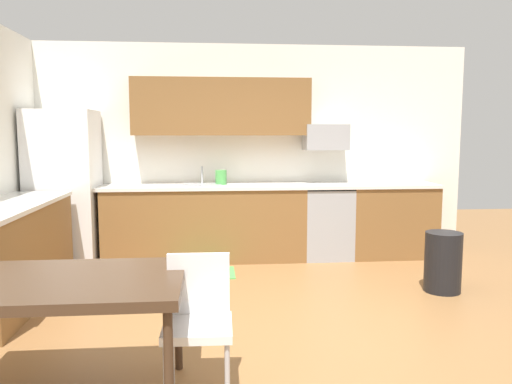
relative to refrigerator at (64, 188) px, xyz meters
The scene contains 18 objects.
ground_plane 3.25m from the refrigerator, 45.52° to the right, with size 12.00×12.00×0.00m, color olive.
wall_back 2.26m from the refrigerator, 11.16° to the left, with size 5.80×0.10×2.70m, color white.
cabinet_run_back 1.73m from the refrigerator, ahead, with size 2.46×0.60×0.90m, color brown.
cabinet_run_back_right 4.06m from the refrigerator, ahead, with size 1.09×0.60×0.90m, color brown.
cabinet_run_left 1.50m from the refrigerator, 94.83° to the right, with size 0.60×2.00×0.90m, color brown.
countertop_back 2.18m from the refrigerator, ahead, with size 4.80×0.64×0.04m, color silver.
countertop_left 1.43m from the refrigerator, 94.83° to the right, with size 0.64×2.00×0.04m, color silver.
upper_cabinets_back 2.13m from the refrigerator, ahead, with size 2.20×0.34×0.70m, color brown.
refrigerator is the anchor object (origin of this frame).
oven_range 3.23m from the refrigerator, ahead, with size 0.60×0.60×0.91m.
microwave 3.25m from the refrigerator, ahead, with size 0.54×0.36×0.32m, color #9EA0A5.
sink_basin 1.63m from the refrigerator, ahead, with size 0.48×0.40×0.14m, color #A5A8AD.
sink_faucet 1.65m from the refrigerator, ahead, with size 0.02×0.02×0.24m, color #B2B5BA.
dining_table 3.39m from the refrigerator, 75.13° to the right, with size 1.40×0.90×0.76m.
chair_near_table 3.66m from the refrigerator, 62.98° to the right, with size 0.41×0.41×0.85m.
trash_bin 4.33m from the refrigerator, 19.41° to the right, with size 0.36×0.36×0.60m, color black.
floor_mat 1.97m from the refrigerator, 19.12° to the right, with size 0.70×0.50×0.01m, color #4CA54C.
kettle 1.87m from the refrigerator, ahead, with size 0.14×0.14×0.20m, color #4CA54C.
Camera 1 is at (-0.45, -3.95, 1.58)m, focal length 35.54 mm.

